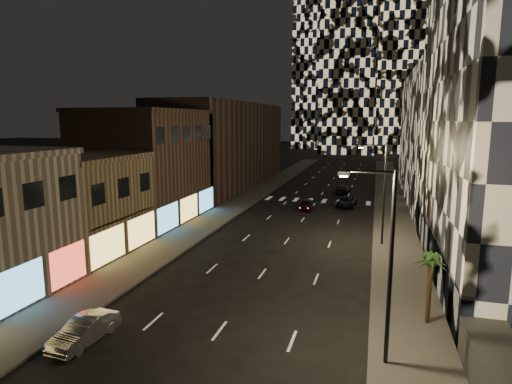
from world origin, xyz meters
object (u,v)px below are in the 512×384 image
Objects in this scene: streetlight_far at (382,187)px; car_silver_parked at (85,330)px; car_dark_midlane at (306,204)px; car_dark_rightlane at (346,202)px; car_dark_oncoming at (343,189)px; streetlight_near at (386,254)px; palm_tree at (431,265)px.

car_silver_parked is (-14.55, -22.04, -4.69)m from streetlight_far.
car_dark_midlane is 0.81× the size of car_dark_rightlane.
car_dark_oncoming is at bearing 101.03° from streetlight_far.
car_silver_parked is 36.12m from car_dark_midlane.
car_dark_rightlane is at bearing 101.35° from car_dark_oncoming.
car_silver_parked is 0.85× the size of car_dark_rightlane.
streetlight_near is 2.33× the size of car_dark_midlane.
streetlight_near reaches higher than palm_tree.
palm_tree reaches higher than car_dark_oncoming.
car_dark_midlane is at bearing 79.60° from car_dark_oncoming.
streetlight_far is 1.96× the size of car_dark_oncoming.
car_dark_rightlane is at bearing 101.66° from palm_tree.
car_silver_parked reaches higher than car_dark_midlane.
car_silver_parked is at bearing -123.44° from streetlight_far.
streetlight_far is 2.23× the size of palm_tree.
streetlight_near is at bearing -90.00° from streetlight_far.
streetlight_near is 2.23× the size of palm_tree.
streetlight_far is 27.83m from car_dark_oncoming.
palm_tree is (17.09, 6.80, 2.81)m from car_silver_parked.
streetlight_far is 16.92m from car_dark_midlane.
car_dark_midlane is at bearing 104.75° from streetlight_near.
streetlight_far reaches higher than car_dark_midlane.
palm_tree reaches higher than car_dark_rightlane.
car_dark_rightlane is 32.84m from palm_tree.
palm_tree is at bearing 26.12° from car_silver_parked.
car_dark_midlane is 31.16m from palm_tree.
streetlight_near is 47.45m from car_dark_oncoming.
car_silver_parked reaches higher than car_dark_rightlane.
car_dark_rightlane reaches higher than car_dark_midlane.
car_dark_midlane is 0.96× the size of palm_tree.
palm_tree is at bearing -71.59° from car_dark_midlane.
car_dark_oncoming is at bearing 71.69° from car_dark_midlane.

